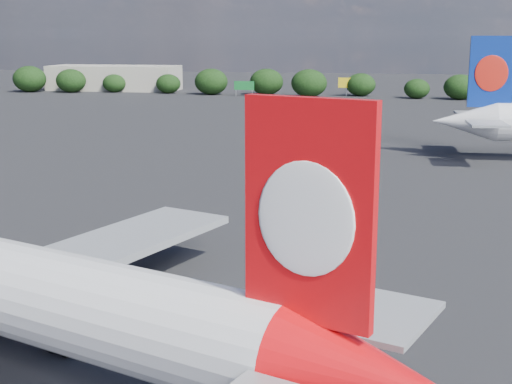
# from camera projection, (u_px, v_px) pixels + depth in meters

# --- Properties ---
(ground) EXTENTS (500.00, 500.00, 0.00)m
(ground) POSITION_uv_depth(u_px,v_px,m) (205.00, 170.00, 98.11)
(ground) COLOR black
(ground) RESTS_ON ground
(qantas_airliner) EXTENTS (47.45, 45.62, 15.98)m
(qantas_airliner) POSITION_uv_depth(u_px,v_px,m) (2.00, 288.00, 38.46)
(qantas_airliner) COLOR silver
(qantas_airliner) RESTS_ON ground
(terminal_building) EXTENTS (42.00, 16.00, 8.00)m
(terminal_building) POSITION_uv_depth(u_px,v_px,m) (115.00, 78.00, 235.48)
(terminal_building) COLOR gray
(terminal_building) RESTS_ON ground
(highway_sign) EXTENTS (6.00, 0.30, 4.50)m
(highway_sign) POSITION_uv_depth(u_px,v_px,m) (244.00, 86.00, 211.96)
(highway_sign) COLOR #156A2B
(highway_sign) RESTS_ON ground
(billboard_yellow) EXTENTS (5.00, 0.30, 5.50)m
(billboard_yellow) POSITION_uv_depth(u_px,v_px,m) (347.00, 83.00, 212.22)
(billboard_yellow) COLOR yellow
(billboard_yellow) RESTS_ON ground
(horizon_treeline) EXTENTS (205.45, 15.22, 8.30)m
(horizon_treeline) POSITION_uv_depth(u_px,v_px,m) (341.00, 84.00, 209.70)
(horizon_treeline) COLOR black
(horizon_treeline) RESTS_ON ground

